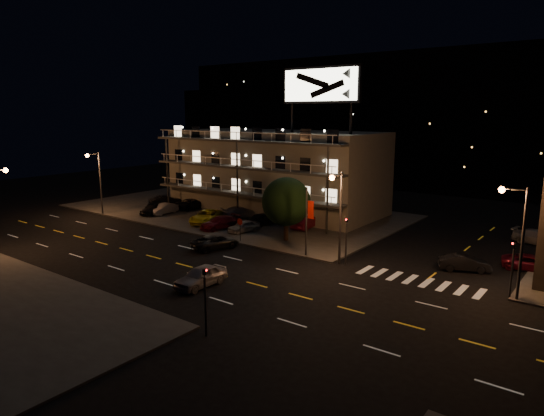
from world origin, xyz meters
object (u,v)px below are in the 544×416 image
Objects in this scene: lot_car_7 at (240,212)px; road_car_east at (201,276)px; lot_car_2 at (206,217)px; lot_car_4 at (244,226)px; road_car_west at (215,242)px; tree at (286,203)px; side_car_0 at (465,263)px.

lot_car_7 is 23.55m from road_car_east.
lot_car_2 is 1.19× the size of road_car_east.
lot_car_2 reaches higher than lot_car_4.
lot_car_2 reaches higher than road_car_west.
tree is 12.42m from lot_car_2.
side_car_0 is (27.82, -3.99, -0.18)m from lot_car_7.
tree is 1.72× the size of lot_car_4.
lot_car_2 is 6.45m from lot_car_4.
road_car_west is (6.70, -11.50, -0.20)m from lot_car_7.
side_car_0 is at bearing -144.10° from road_car_west.
lot_car_4 is (6.40, -0.77, -0.11)m from lot_car_2.
tree is at bearing 15.01° from lot_car_4.
tree is 6.45m from lot_car_4.
road_car_east is 0.95× the size of road_car_west.
road_car_east reaches higher than side_car_0.
lot_car_4 reaches higher than road_car_west.
road_car_east is at bearing 145.65° from lot_car_7.
tree is at bearing 99.25° from road_car_east.
lot_car_7 is 13.31m from road_car_west.
lot_car_7 reaches higher than road_car_east.
road_car_east is at bearing -45.87° from lot_car_4.
lot_car_4 is 7.27m from lot_car_7.
lot_car_7 reaches higher than lot_car_4.
lot_car_4 is at bearing 68.62° from side_car_0.
side_car_0 is 21.62m from road_car_east.
road_car_west is (-6.24, 8.17, -0.11)m from road_car_east.
road_car_west is (-3.91, -6.20, -3.32)m from tree.
lot_car_4 is (-5.61, 0.02, -3.19)m from tree.
tree is 1.20× the size of lot_car_2.
lot_car_7 is 1.08× the size of road_car_east.
road_car_east is (14.34, -15.17, -0.13)m from lot_car_2.
lot_car_7 is at bearing 148.78° from lot_car_4.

